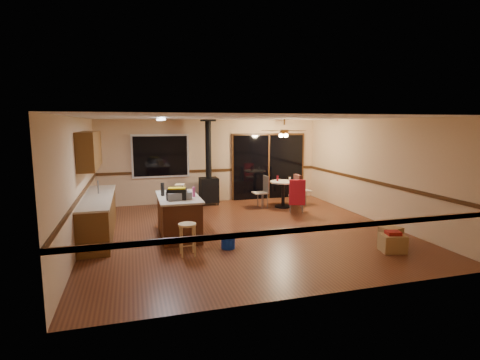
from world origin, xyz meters
name	(u,v)px	position (x,y,z in m)	size (l,w,h in m)	color
floor	(244,230)	(0.00, 0.00, 0.00)	(7.00, 7.00, 0.00)	#5A2C19
ceiling	(244,118)	(0.00, 0.00, 2.60)	(7.00, 7.00, 0.00)	silver
wall_back	(212,161)	(0.00, 3.50, 1.30)	(7.00, 7.00, 0.00)	tan
wall_front	(316,208)	(0.00, -3.50, 1.30)	(7.00, 7.00, 0.00)	tan
wall_left	(78,182)	(-3.50, 0.00, 1.30)	(7.00, 7.00, 0.00)	tan
wall_right	(375,170)	(3.50, 0.00, 1.30)	(7.00, 7.00, 0.00)	tan
chair_rail	(244,188)	(0.00, 0.00, 1.00)	(7.00, 7.00, 0.08)	#3F240F
window	(161,156)	(-1.60, 3.45, 1.50)	(1.72, 0.10, 1.32)	black
sliding_door	(269,167)	(1.90, 3.45, 1.05)	(2.52, 0.10, 2.10)	black
lower_cabinets	(99,217)	(-3.20, 0.50, 0.43)	(0.60, 3.00, 0.86)	brown
countertop	(97,197)	(-3.20, 0.50, 0.88)	(0.64, 3.04, 0.04)	#C1AF96
upper_cabinets	(90,150)	(-3.33, 0.70, 1.90)	(0.35, 2.00, 0.80)	brown
kitchen_island	(179,216)	(-1.50, 0.00, 0.45)	(0.88, 1.68, 0.90)	#472211
wood_stove	(209,181)	(-0.20, 3.05, 0.73)	(0.55, 0.50, 2.52)	black
ceiling_fan	(284,133)	(1.86, 2.07, 2.21)	(0.24, 0.24, 0.55)	brown
fluorescent_strip	(161,119)	(-1.80, 0.30, 2.56)	(0.10, 1.20, 0.04)	white
toolbox_grey	(179,196)	(-1.53, -0.38, 0.98)	(0.50, 0.28, 0.15)	slate
toolbox_black	(177,194)	(-1.57, -0.38, 1.01)	(0.41, 0.21, 0.22)	black
toolbox_yellow_lid	(177,188)	(-1.57, -0.38, 1.14)	(0.35, 0.19, 0.03)	gold
box_on_island	(180,188)	(-1.40, 0.45, 0.99)	(0.21, 0.28, 0.19)	olive
bottle_dark	(163,189)	(-1.82, 0.13, 1.04)	(0.08, 0.08, 0.28)	black
bottle_pink	(194,192)	(-1.18, -0.17, 1.01)	(0.07, 0.07, 0.21)	#D84C8C
bottle_white	(183,189)	(-1.35, 0.35, 1.00)	(0.07, 0.07, 0.20)	white
bar_stool	(187,239)	(-1.50, -1.30, 0.31)	(0.34, 0.34, 0.62)	tan
blue_bucket	(228,243)	(-0.66, -1.12, 0.12)	(0.28, 0.28, 0.23)	#0B2DA2
dining_table	(283,190)	(1.86, 2.07, 0.53)	(0.80, 0.80, 0.78)	black
glass_red	(277,178)	(1.71, 2.17, 0.86)	(0.06, 0.06, 0.16)	#590C14
glass_cream	(290,179)	(2.04, 2.02, 0.84)	(0.05, 0.05, 0.13)	beige
chair_left	(263,188)	(1.26, 2.17, 0.59)	(0.42, 0.41, 0.51)	tan
chair_near	(297,192)	(1.90, 1.20, 0.60)	(0.54, 0.57, 0.70)	tan
chair_right	(298,186)	(2.37, 2.13, 0.60)	(0.48, 0.44, 0.70)	tan
box_under_window	(181,199)	(-1.05, 3.08, 0.20)	(0.51, 0.41, 0.41)	olive
box_corner_a	(393,243)	(2.36, -2.21, 0.17)	(0.45, 0.38, 0.34)	olive
box_corner_b	(391,235)	(2.71, -1.70, 0.16)	(0.40, 0.34, 0.32)	olive
box_small_red	(393,233)	(2.36, -2.21, 0.37)	(0.26, 0.22, 0.07)	maroon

